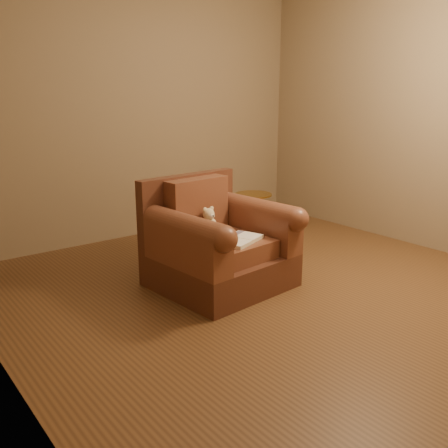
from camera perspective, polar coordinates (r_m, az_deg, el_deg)
floor at (r=4.06m, az=4.89°, el=-7.28°), size 4.00×4.00×0.00m
room at (r=3.75m, az=5.51°, el=17.69°), size 4.02×4.02×2.71m
armchair at (r=4.01m, az=-0.83°, el=-2.41°), size 1.04×0.99×0.86m
teddy_bear at (r=4.03m, az=-1.59°, el=0.06°), size 0.16×0.18×0.22m
guidebook at (r=3.83m, az=1.81°, el=-1.80°), size 0.43×0.34×0.03m
side_table at (r=5.11m, az=3.34°, el=0.83°), size 0.37×0.37×0.52m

